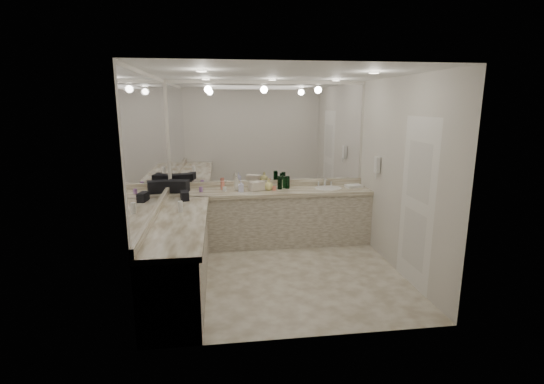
{
  "coord_description": "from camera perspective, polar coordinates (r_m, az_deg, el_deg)",
  "views": [
    {
      "loc": [
        -0.79,
        -4.89,
        2.25
      ],
      "look_at": [
        -0.08,
        0.4,
        1.05
      ],
      "focal_mm": 26.0,
      "sensor_mm": 36.0,
      "label": 1
    }
  ],
  "objects": [
    {
      "name": "wall_left",
      "position": [
        5.05,
        -16.76,
        1.32
      ],
      "size": [
        0.02,
        3.0,
        2.6
      ],
      "primitive_type": "cube",
      "color": "beige",
      "rests_on": "floor"
    },
    {
      "name": "soap_bottle_a",
      "position": [
        6.28,
        -5.17,
        1.35
      ],
      "size": [
        0.12,
        0.12,
        0.24
      ],
      "primitive_type": "imported",
      "rotation": [
        0.0,
        0.0,
        0.41
      ],
      "color": "silver",
      "rests_on": "vanity_back_top"
    },
    {
      "name": "mirror_left",
      "position": [
        4.98,
        -16.97,
        6.69
      ],
      "size": [
        0.01,
        2.92,
        1.55
      ],
      "primitive_type": "cube",
      "color": "white",
      "rests_on": "wall_left"
    },
    {
      "name": "black_toiletry_bag",
      "position": [
        6.26,
        -13.45,
        0.75
      ],
      "size": [
        0.35,
        0.27,
        0.18
      ],
      "primitive_type": "cube",
      "rotation": [
        0.0,
        0.0,
        -0.23
      ],
      "color": "black",
      "rests_on": "vanity_back_top"
    },
    {
      "name": "amenity_bottle_1",
      "position": [
        6.22,
        -6.89,
        0.42
      ],
      "size": [
        0.06,
        0.06,
        0.07
      ],
      "primitive_type": "cylinder",
      "color": "white",
      "rests_on": "vanity_back_top"
    },
    {
      "name": "green_bottle_4",
      "position": [
        6.32,
        1.16,
        1.36
      ],
      "size": [
        0.07,
        0.07,
        0.21
      ],
      "primitive_type": "cylinder",
      "color": "#0F431C",
      "rests_on": "vanity_back_top"
    },
    {
      "name": "door",
      "position": [
        5.13,
        20.2,
        -1.61
      ],
      "size": [
        0.02,
        0.82,
        2.1
      ],
      "primitive_type": "cube",
      "color": "white",
      "rests_on": "wall_right"
    },
    {
      "name": "green_bottle_3",
      "position": [
        6.34,
        1.12,
        1.35
      ],
      "size": [
        0.07,
        0.07,
        0.2
      ],
      "primitive_type": "cylinder",
      "color": "#0F431C",
      "rests_on": "vanity_back_top"
    },
    {
      "name": "wall_phone",
      "position": [
        6.12,
        14.98,
        3.83
      ],
      "size": [
        0.06,
        0.1,
        0.24
      ],
      "primitive_type": "cube",
      "color": "white",
      "rests_on": "wall_right"
    },
    {
      "name": "amenity_bottle_4",
      "position": [
        6.37,
        -7.17,
        0.98
      ],
      "size": [
        0.07,
        0.07,
        0.13
      ],
      "primitive_type": "cylinder",
      "color": "#E57F66",
      "rests_on": "vanity_back_top"
    },
    {
      "name": "wall_right",
      "position": [
        5.52,
        18.14,
        2.17
      ],
      "size": [
        0.02,
        3.0,
        2.6
      ],
      "primitive_type": "cube",
      "color": "beige",
      "rests_on": "floor"
    },
    {
      "name": "soap_bottle_b",
      "position": [
        6.15,
        -4.51,
        0.86
      ],
      "size": [
        0.08,
        0.09,
        0.18
      ],
      "primitive_type": "imported",
      "rotation": [
        0.0,
        0.0,
        -0.02
      ],
      "color": "silver",
      "rests_on": "vanity_back_top"
    },
    {
      "name": "vanity_left_base",
      "position": [
        4.97,
        -13.18,
        -9.26
      ],
      "size": [
        0.6,
        2.4,
        0.84
      ],
      "primitive_type": "cube",
      "color": "beige",
      "rests_on": "floor"
    },
    {
      "name": "soap_bottle_c",
      "position": [
        6.25,
        -0.51,
        1.12
      ],
      "size": [
        0.18,
        0.18,
        0.19
      ],
      "primitive_type": "imported",
      "rotation": [
        0.0,
        0.0,
        0.24
      ],
      "color": "#D6CD78",
      "rests_on": "vanity_back_top"
    },
    {
      "name": "sink",
      "position": [
        6.47,
        8.12,
        0.5
      ],
      "size": [
        0.44,
        0.44,
        0.03
      ],
      "primitive_type": "cylinder",
      "color": "white",
      "rests_on": "vanity_back_top"
    },
    {
      "name": "backsplash_left",
      "position": [
        5.12,
        -16.29,
        -2.51
      ],
      "size": [
        0.04,
        3.0,
        0.1
      ],
      "primitive_type": "cube",
      "color": "beige",
      "rests_on": "vanity_left_top"
    },
    {
      "name": "vanity_left_top",
      "position": [
        4.82,
        -13.33,
        -4.28
      ],
      "size": [
        0.64,
        2.42,
        0.06
      ],
      "primitive_type": "cube",
      "color": "beige",
      "rests_on": "vanity_left_base"
    },
    {
      "name": "faucet",
      "position": [
        6.66,
        7.65,
        1.51
      ],
      "size": [
        0.24,
        0.16,
        0.14
      ],
      "primitive_type": "cube",
      "color": "silver",
      "rests_on": "vanity_back_top"
    },
    {
      "name": "backsplash_back",
      "position": [
        6.55,
        -0.57,
        1.26
      ],
      "size": [
        3.2,
        0.04,
        0.1
      ],
      "primitive_type": "cube",
      "color": "beige",
      "rests_on": "vanity_back_top"
    },
    {
      "name": "mirror_back",
      "position": [
        6.44,
        -0.59,
        8.48
      ],
      "size": [
        3.12,
        0.01,
        1.55
      ],
      "primitive_type": "cube",
      "color": "white",
      "rests_on": "wall_back"
    },
    {
      "name": "vanity_back_base",
      "position": [
        6.4,
        -0.25,
        -3.89
      ],
      "size": [
        3.2,
        0.6,
        0.84
      ],
      "primitive_type": "cube",
      "color": "beige",
      "rests_on": "floor"
    },
    {
      "name": "green_bottle_1",
      "position": [
        6.38,
        2.25,
        1.35
      ],
      "size": [
        0.07,
        0.07,
        0.19
      ],
      "primitive_type": "cylinder",
      "color": "#0F431C",
      "rests_on": "vanity_back_top"
    },
    {
      "name": "floor",
      "position": [
        5.44,
        1.41,
        -11.73
      ],
      "size": [
        3.2,
        3.2,
        0.0
      ],
      "primitive_type": "plane",
      "color": "beige",
      "rests_on": "ground"
    },
    {
      "name": "amenity_bottle_2",
      "position": [
        6.25,
        0.32,
        0.55
      ],
      "size": [
        0.07,
        0.07,
        0.07
      ],
      "primitive_type": "cylinder",
      "color": "#E57F66",
      "rests_on": "vanity_back_top"
    },
    {
      "name": "cream_cosmetic_case",
      "position": [
        6.23,
        -2.21,
        0.81
      ],
      "size": [
        0.27,
        0.23,
        0.13
      ],
      "primitive_type": "cube",
      "rotation": [
        0.0,
        0.0,
        0.42
      ],
      "color": "beige",
      "rests_on": "vanity_back_top"
    },
    {
      "name": "green_bottle_0",
      "position": [
        6.4,
        2.25,
        1.43
      ],
      "size": [
        0.07,
        0.07,
        0.2
      ],
      "primitive_type": "cylinder",
      "color": "#0F431C",
      "rests_on": "vanity_back_top"
    },
    {
      "name": "amenity_bottle_0",
      "position": [
        6.24,
        -10.26,
        0.37
      ],
      "size": [
        0.06,
        0.06,
        0.08
      ],
      "primitive_type": "cylinder",
      "color": "#9966B2",
      "rests_on": "vanity_back_top"
    },
    {
      "name": "hand_towel",
      "position": [
        6.62,
        11.75,
        0.87
      ],
      "size": [
        0.29,
        0.21,
        0.04
      ],
      "primitive_type": "cube",
      "rotation": [
        0.0,
        0.0,
        0.16
      ],
      "color": "white",
      "rests_on": "vanity_back_top"
    },
    {
      "name": "wall_back",
      "position": [
        6.51,
        -0.59,
        4.31
      ],
      "size": [
        3.2,
        0.02,
        2.6
      ],
      "primitive_type": "cube",
      "color": "beige",
      "rests_on": "floor"
    },
    {
      "name": "green_bottle_2",
      "position": [
        6.43,
        1.82,
        1.45
      ],
      "size": [
        0.06,
        0.06,
        0.19
      ],
      "primitive_type": "cylinder",
      "color": "#0F431C",
      "rests_on": "vanity_back_top"
    },
    {
      "name": "ceiling",
      "position": [
        4.96,
        1.58,
        16.76
      ],
      "size": [
        3.2,
        3.2,
        0.0
      ],
      "primitive_type": "plane",
      "color": "white",
      "rests_on": "floor"
    },
    {
      "name": "black_bag_spill",
      "position": [
        5.76,
        -12.54,
        -0.5
      ],
      "size": [
        0.15,
        0.25,
        0.13
      ],
      "primitive_type": "cube",
      "rotation": [
        0.0,
        0.0,
        0.19
      ],
      "color": "black",
      "rests_on": "vanity_left_top"
    },
    {
      "name": "vanity_back_top",
      "position": [
        6.28,
        -0.24,
        0.02
      ],
      "size": [
        3.2,
        0.64,
        0.06
      ],
      "primitive_type": "cube",
      "color": "beige",
      "rests_on": "vanity_back_base"
    },
    {
      "name": "lotion_left",
      "position": [
        5.13,
        -13.13,
        -2.06
      ],
      "size": [
        0.06,
        0.06,
        0.14
      ],
      "primitive_type": "cylinder",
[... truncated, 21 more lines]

